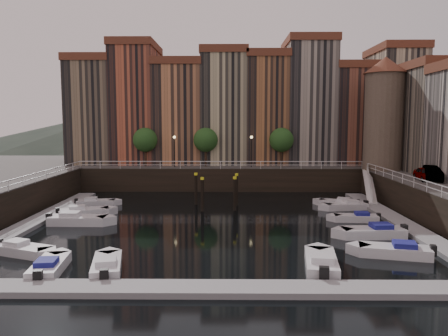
{
  "coord_description": "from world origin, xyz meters",
  "views": [
    {
      "loc": [
        1.05,
        -39.37,
        9.06
      ],
      "look_at": [
        0.58,
        4.0,
        4.4
      ],
      "focal_mm": 35.0,
      "sensor_mm": 36.0,
      "label": 1
    }
  ],
  "objects_px": {
    "corner_tower": "(384,112)",
    "boat_left_3": "(83,212)",
    "car_a": "(426,175)",
    "boat_left_0": "(22,250)",
    "gangway": "(369,184)",
    "boat_left_2": "(77,220)",
    "mooring_pilings": "(217,192)",
    "car_b": "(432,174)"
  },
  "relations": [
    {
      "from": "corner_tower",
      "to": "boat_left_3",
      "type": "height_order",
      "value": "corner_tower"
    },
    {
      "from": "boat_left_3",
      "to": "car_a",
      "type": "xyz_separation_m",
      "value": [
        33.92,
        2.85,
        3.29
      ]
    },
    {
      "from": "boat_left_0",
      "to": "car_a",
      "type": "height_order",
      "value": "car_a"
    },
    {
      "from": "corner_tower",
      "to": "car_a",
      "type": "bearing_deg",
      "value": -84.55
    },
    {
      "from": "corner_tower",
      "to": "boat_left_0",
      "type": "relative_size",
      "value": 3.04
    },
    {
      "from": "gangway",
      "to": "boat_left_0",
      "type": "xyz_separation_m",
      "value": [
        -30.18,
        -20.54,
        -1.57
      ]
    },
    {
      "from": "boat_left_2",
      "to": "corner_tower",
      "type": "bearing_deg",
      "value": 27.62
    },
    {
      "from": "boat_left_3",
      "to": "mooring_pilings",
      "type": "bearing_deg",
      "value": -1.15
    },
    {
      "from": "boat_left_2",
      "to": "car_b",
      "type": "distance_m",
      "value": 34.68
    },
    {
      "from": "gangway",
      "to": "boat_left_3",
      "type": "distance_m",
      "value": 31.24
    },
    {
      "from": "boat_left_3",
      "to": "boat_left_2",
      "type": "bearing_deg",
      "value": -98.6
    },
    {
      "from": "gangway",
      "to": "boat_left_0",
      "type": "relative_size",
      "value": 1.83
    },
    {
      "from": "boat_left_3",
      "to": "car_a",
      "type": "relative_size",
      "value": 1.26
    },
    {
      "from": "car_a",
      "to": "car_b",
      "type": "distance_m",
      "value": 0.65
    },
    {
      "from": "corner_tower",
      "to": "boat_left_2",
      "type": "bearing_deg",
      "value": -153.23
    },
    {
      "from": "boat_left_0",
      "to": "boat_left_3",
      "type": "distance_m",
      "value": 12.21
    },
    {
      "from": "mooring_pilings",
      "to": "boat_left_3",
      "type": "height_order",
      "value": "mooring_pilings"
    },
    {
      "from": "boat_left_2",
      "to": "car_b",
      "type": "relative_size",
      "value": 1.15
    },
    {
      "from": "boat_left_0",
      "to": "car_a",
      "type": "bearing_deg",
      "value": 45.11
    },
    {
      "from": "car_a",
      "to": "boat_left_3",
      "type": "bearing_deg",
      "value": -168.97
    },
    {
      "from": "boat_left_2",
      "to": "car_a",
      "type": "height_order",
      "value": "car_a"
    },
    {
      "from": "boat_left_2",
      "to": "mooring_pilings",
      "type": "bearing_deg",
      "value": 32.57
    },
    {
      "from": "corner_tower",
      "to": "boat_left_0",
      "type": "distance_m",
      "value": 42.64
    },
    {
      "from": "corner_tower",
      "to": "mooring_pilings",
      "type": "distance_m",
      "value": 23.56
    },
    {
      "from": "boat_left_2",
      "to": "car_a",
      "type": "distance_m",
      "value": 34.05
    },
    {
      "from": "boat_left_3",
      "to": "boat_left_0",
      "type": "bearing_deg",
      "value": -109.27
    },
    {
      "from": "boat_left_3",
      "to": "corner_tower",
      "type": "bearing_deg",
      "value": 2.54
    },
    {
      "from": "boat_left_2",
      "to": "boat_left_3",
      "type": "distance_m",
      "value": 3.54
    },
    {
      "from": "gangway",
      "to": "car_a",
      "type": "relative_size",
      "value": 2.13
    },
    {
      "from": "corner_tower",
      "to": "boat_left_2",
      "type": "xyz_separation_m",
      "value": [
        -32.34,
        -16.31,
        -9.79
      ]
    },
    {
      "from": "corner_tower",
      "to": "mooring_pilings",
      "type": "xyz_separation_m",
      "value": [
        -20.13,
        -8.77,
        -8.54
      ]
    },
    {
      "from": "mooring_pilings",
      "to": "boat_left_0",
      "type": "distance_m",
      "value": 20.83
    },
    {
      "from": "car_b",
      "to": "corner_tower",
      "type": "bearing_deg",
      "value": 117.64
    },
    {
      "from": "corner_tower",
      "to": "car_b",
      "type": "xyz_separation_m",
      "value": [
        1.6,
        -10.04,
        -6.44
      ]
    },
    {
      "from": "gangway",
      "to": "boat_left_3",
      "type": "xyz_separation_m",
      "value": [
        -30.06,
        -8.33,
        -1.54
      ]
    },
    {
      "from": "corner_tower",
      "to": "gangway",
      "type": "distance_m",
      "value": 9.86
    },
    {
      "from": "corner_tower",
      "to": "boat_left_0",
      "type": "xyz_separation_m",
      "value": [
        -33.08,
        -25.04,
        -9.85
      ]
    },
    {
      "from": "boat_left_2",
      "to": "boat_left_3",
      "type": "height_order",
      "value": "boat_left_2"
    },
    {
      "from": "boat_left_0",
      "to": "car_b",
      "type": "distance_m",
      "value": 37.93
    },
    {
      "from": "boat_left_2",
      "to": "car_b",
      "type": "bearing_deg",
      "value": 11.33
    },
    {
      "from": "boat_left_3",
      "to": "car_b",
      "type": "bearing_deg",
      "value": -14.11
    },
    {
      "from": "gangway",
      "to": "boat_left_2",
      "type": "bearing_deg",
      "value": -158.14
    }
  ]
}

